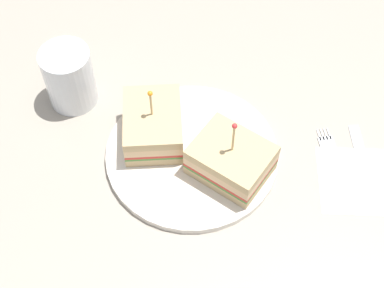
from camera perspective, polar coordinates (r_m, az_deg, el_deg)
ground_plane at (r=81.69cm, az=-0.00°, el=-1.60°), size 118.45×118.45×2.00cm
plate at (r=80.41cm, az=-0.00°, el=-1.01°), size 24.05×24.05×1.04cm
sandwich_half_front at (r=76.45cm, az=3.89°, el=-1.57°), size 11.92×10.60×10.47cm
sandwich_half_back at (r=79.70cm, az=-3.88°, el=1.90°), size 10.97×12.32×9.70cm
drink_glass at (r=85.59cm, az=-12.00°, el=6.30°), size 7.20×7.20×9.43cm
napkin at (r=81.71cm, az=15.70°, el=-3.49°), size 12.01×12.75×0.15cm
fork at (r=82.95cm, az=13.66°, el=-1.22°), size 6.68×12.10×0.35cm
knife at (r=83.95cm, az=16.46°, el=-1.30°), size 5.50×12.55×0.35cm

